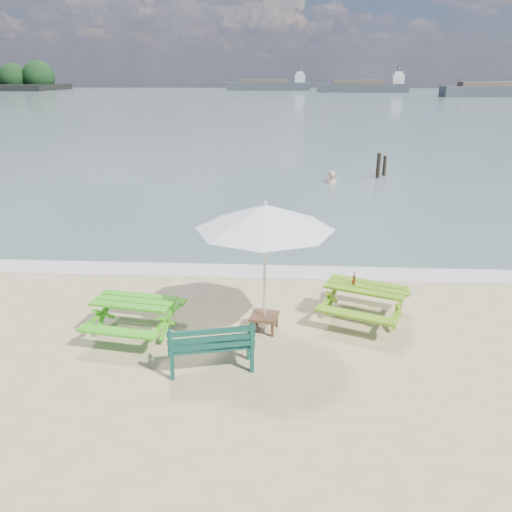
# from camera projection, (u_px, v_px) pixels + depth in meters

# --- Properties ---
(sea) EXTENTS (300.00, 300.00, 0.00)m
(sea) POSITION_uv_depth(u_px,v_px,m) (283.00, 101.00, 87.73)
(sea) COLOR slate
(sea) RESTS_ON ground
(foam_strip) EXTENTS (22.00, 0.90, 0.01)m
(foam_strip) POSITION_uv_depth(u_px,v_px,m) (261.00, 271.00, 12.40)
(foam_strip) COLOR silver
(foam_strip) RESTS_ON ground
(picnic_table_left) EXTENTS (1.72, 1.85, 0.70)m
(picnic_table_left) POSITION_uv_depth(u_px,v_px,m) (135.00, 318.00, 9.34)
(picnic_table_left) COLOR green
(picnic_table_left) RESTS_ON ground
(picnic_table_right) EXTENTS (2.05, 2.14, 0.73)m
(picnic_table_right) POSITION_uv_depth(u_px,v_px,m) (364.00, 303.00, 9.88)
(picnic_table_right) COLOR #649716
(picnic_table_right) RESTS_ON ground
(park_bench) EXTENTS (1.46, 0.77, 0.86)m
(park_bench) POSITION_uv_depth(u_px,v_px,m) (211.00, 355.00, 8.25)
(park_bench) COLOR #0E3E32
(park_bench) RESTS_ON ground
(side_table) EXTENTS (0.59, 0.59, 0.33)m
(side_table) POSITION_uv_depth(u_px,v_px,m) (264.00, 322.00, 9.52)
(side_table) COLOR brown
(side_table) RESTS_ON ground
(patio_umbrella) EXTENTS (2.93, 2.93, 2.49)m
(patio_umbrella) POSITION_uv_depth(u_px,v_px,m) (265.00, 217.00, 8.80)
(patio_umbrella) COLOR silver
(patio_umbrella) RESTS_ON ground
(beer_bottle) EXTENTS (0.06, 0.06, 0.25)m
(beer_bottle) POSITION_uv_depth(u_px,v_px,m) (354.00, 280.00, 9.80)
(beer_bottle) COLOR #8B5214
(beer_bottle) RESTS_ON picnic_table_right
(swimmer) EXTENTS (0.69, 0.46, 1.85)m
(swimmer) POSITION_uv_depth(u_px,v_px,m) (330.00, 191.00, 22.54)
(swimmer) COLOR tan
(swimmer) RESTS_ON ground
(mooring_pilings) EXTENTS (0.58, 0.78, 1.36)m
(mooring_pilings) POSITION_uv_depth(u_px,v_px,m) (381.00, 168.00, 23.53)
(mooring_pilings) COLOR black
(mooring_pilings) RESTS_ON ground
(cargo_ships) EXTENTS (132.24, 42.25, 4.40)m
(cargo_ships) POSITION_uv_depth(u_px,v_px,m) (492.00, 88.00, 121.62)
(cargo_ships) COLOR #393C43
(cargo_ships) RESTS_ON ground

